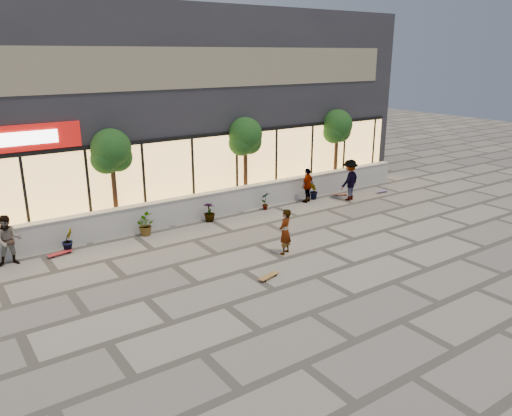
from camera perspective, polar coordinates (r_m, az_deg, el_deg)
ground at (r=15.60m, az=6.91°, el=-7.75°), size 80.00×80.00×0.00m
planter_wall at (r=20.79m, az=-5.87°, el=0.30°), size 22.00×0.42×1.04m
retail_building at (r=24.95m, az=-12.40°, el=11.56°), size 24.00×9.17×8.50m
shrub_b at (r=18.40m, az=-20.72°, el=-3.44°), size 0.57×0.57×0.81m
shrub_c at (r=19.18m, az=-12.65°, el=-1.89°), size 0.68×0.77×0.81m
shrub_d at (r=20.32m, az=-5.35°, el=-0.44°), size 0.64×0.64×0.81m
shrub_e at (r=21.76m, az=1.07°, el=0.83°), size 0.46×0.35×0.81m
shrub_f at (r=23.44m, az=6.64°, el=1.93°), size 0.55×0.57×0.81m
tree_midwest at (r=19.47m, az=-16.20°, el=6.00°), size 1.60×1.50×3.92m
tree_mideast at (r=22.07m, az=-1.23°, el=7.95°), size 1.60×1.50×3.92m
tree_east at (r=25.49m, az=9.26°, el=8.99°), size 1.60×1.50×3.92m
skater_center at (r=16.90m, az=3.34°, el=-2.72°), size 0.69×0.59×1.59m
skater_left at (r=17.83m, az=-26.42°, el=-3.34°), size 0.92×0.77×1.68m
skater_right_near at (r=22.89m, az=5.91°, el=2.59°), size 1.01×0.70×1.59m
skater_right_far at (r=23.48m, az=10.65°, el=3.17°), size 1.38×1.02×1.91m
skateboard_center at (r=15.31m, az=1.47°, el=-7.77°), size 0.84×0.42×0.10m
skateboard_left at (r=18.21m, az=-21.49°, el=-4.82°), size 0.87×0.37×0.10m
skateboard_right_near at (r=24.35m, az=9.66°, el=1.56°), size 0.72×0.48×0.09m
skateboard_right_far at (r=25.30m, az=14.22°, el=1.87°), size 0.72×0.23×0.09m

